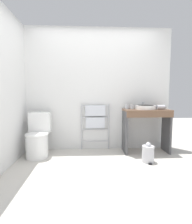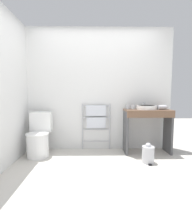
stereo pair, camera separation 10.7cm
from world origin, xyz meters
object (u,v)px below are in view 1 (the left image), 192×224
Objects in this scene: cup_near_wall at (127,107)px; sink_basin at (146,107)px; toilet at (38,138)px; trash_bin at (148,153)px; hair_dryer at (161,107)px; towel_radiator at (95,119)px; cup_near_edge at (132,107)px.

sink_basin is at bearing -19.91° from cup_near_wall.
trash_bin is at bearing -11.67° from toilet.
sink_basin is at bearing 170.09° from hair_dryer.
sink_basin is 0.37m from cup_near_wall.
towel_radiator is at bearing 17.18° from toilet.
towel_radiator is 0.70m from cup_near_wall.
cup_near_wall is 0.10m from cup_near_edge.
hair_dryer is (2.38, 0.09, 0.57)m from toilet.
towel_radiator is 10.35× the size of cup_near_edge.
cup_near_edge is at bearing 166.67° from hair_dryer.
towel_radiator is 1.04m from sink_basin.
sink_basin is at bearing 77.52° from trash_bin.
toilet is 2.02m from trash_bin.
towel_radiator is at bearing 139.46° from trash_bin.
hair_dryer reaches higher than toilet.
hair_dryer is at bearing -10.90° from towel_radiator.
toilet is 2.17m from sink_basin.
towel_radiator is 4.84× the size of hair_dryer.
towel_radiator is 0.79m from cup_near_edge.
cup_near_edge is 0.27× the size of trash_bin.
cup_near_wall reaches higher than toilet.
toilet is at bearing -173.18° from cup_near_edge.
sink_basin is 4.37× the size of cup_near_wall.
hair_dryer is at bearing -9.91° from sink_basin.
cup_near_edge reaches higher than hair_dryer.
hair_dryer is (0.29, -0.05, 0.00)m from sink_basin.
cup_near_wall is at bearing 108.26° from trash_bin.
cup_near_wall is 1.04m from trash_bin.
towel_radiator reaches higher than cup_near_edge.
towel_radiator is 1.25m from trash_bin.
hair_dryer is 0.57× the size of trash_bin.
towel_radiator is 1.33m from hair_dryer.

